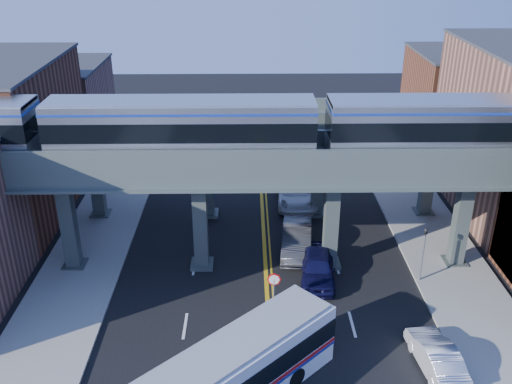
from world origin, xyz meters
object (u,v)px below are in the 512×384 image
traffic_signal (423,249)px  car_lane_a (318,267)px  transit_bus (222,383)px  transit_train (182,126)px  car_lane_c (296,192)px  car_parked_curb (436,356)px  stop_sign (274,287)px  car_lane_d (304,154)px  car_lane_b (297,240)px

traffic_signal → car_lane_a: size_ratio=0.81×
traffic_signal → transit_bus: 15.16m
transit_train → traffic_signal: (14.00, -2.00, -6.94)m
car_lane_c → car_parked_curb: car_lane_c is taller
stop_sign → car_lane_a: stop_sign is taller
transit_train → car_lane_a: transit_train is taller
transit_train → traffic_signal: bearing=-8.1°
car_lane_a → car_parked_curb: size_ratio=1.13×
car_lane_d → car_parked_curb: (3.93, -26.91, 0.00)m
transit_train → car_lane_b: 10.96m
traffic_signal → car_lane_c: 12.89m
traffic_signal → car_lane_d: size_ratio=0.81×
car_lane_d → transit_bus: bearing=-106.8°
transit_bus → car_lane_b: transit_bus is taller
traffic_signal → car_lane_b: 8.13m
transit_bus → car_lane_d: transit_bus is taller
transit_train → car_lane_a: bearing=-11.3°
stop_sign → car_lane_b: 6.95m
transit_bus → car_lane_d: (6.22, 29.46, -0.88)m
car_lane_a → car_lane_d: (0.90, 19.11, -0.13)m
car_lane_c → car_parked_curb: bearing=-73.3°
car_lane_b → car_lane_d: 15.99m
traffic_signal → car_parked_curb: bearing=-99.9°
transit_bus → car_lane_c: (4.88, 20.93, -0.73)m
car_lane_b → car_lane_c: car_lane_b is taller
car_lane_b → car_parked_curb: 12.48m
car_lane_b → transit_train: bearing=-160.5°
car_lane_a → car_parked_curb: car_lane_a is taller
transit_train → stop_sign: transit_train is taller
car_lane_b → car_lane_c: (0.56, 7.35, -0.00)m
transit_bus → car_lane_c: transit_bus is taller
traffic_signal → car_parked_curb: traffic_signal is taller
transit_bus → car_lane_a: transit_bus is taller
car_lane_b → car_lane_d: car_lane_b is taller
transit_train → car_lane_c: size_ratio=7.35×
car_lane_d → car_lane_a: bearing=-97.6°
car_lane_c → car_lane_d: car_lane_c is taller
car_lane_a → transit_bus: bearing=-112.2°
stop_sign → car_lane_d: bearing=80.7°
transit_bus → car_parked_curb: bearing=-29.5°
car_lane_a → car_lane_b: (-1.01, 3.23, 0.03)m
car_lane_a → car_lane_d: bearing=92.3°
traffic_signal → car_parked_curb: 7.64m
car_lane_c → car_lane_d: 8.64m
transit_train → car_lane_b: bearing=13.5°
car_lane_a → car_parked_curb: (4.83, -7.80, -0.12)m
car_lane_b → car_lane_c: bearing=91.6°
stop_sign → transit_bus: transit_bus is taller
stop_sign → car_parked_curb: size_ratio=0.59×
transit_train → transit_bus: (2.57, -11.93, -7.63)m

